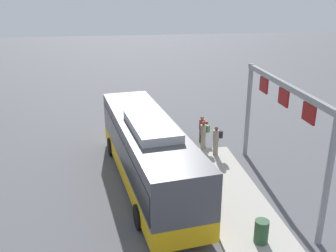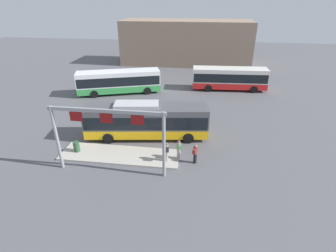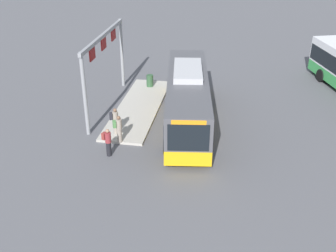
% 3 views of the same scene
% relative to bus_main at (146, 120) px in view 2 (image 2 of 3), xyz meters
% --- Properties ---
extents(ground_plane, '(120.00, 120.00, 0.00)m').
position_rel_bus_main_xyz_m(ground_plane, '(0.01, 0.00, -1.81)').
color(ground_plane, '#56565B').
extents(platform_curb, '(10.00, 2.80, 0.16)m').
position_rel_bus_main_xyz_m(platform_curb, '(-1.58, -3.57, -1.73)').
color(platform_curb, '#B2ADA3').
rests_on(platform_curb, ground).
extents(bus_main, '(11.53, 4.04, 3.46)m').
position_rel_bus_main_xyz_m(bus_main, '(0.00, 0.00, 0.00)').
color(bus_main, '#EAAD14').
rests_on(bus_main, ground).
extents(bus_background_left, '(11.26, 5.90, 3.10)m').
position_rel_bus_main_xyz_m(bus_background_left, '(-6.31, 11.79, -0.03)').
color(bus_background_left, green).
rests_on(bus_background_left, ground).
extents(bus_background_right, '(10.39, 3.09, 3.10)m').
position_rel_bus_main_xyz_m(bus_background_right, '(8.72, 15.40, -0.03)').
color(bus_background_right, red).
rests_on(bus_background_right, ground).
extents(person_boarding, '(0.47, 0.59, 1.67)m').
position_rel_bus_main_xyz_m(person_boarding, '(4.71, -3.80, -0.92)').
color(person_boarding, black).
rests_on(person_boarding, ground).
extents(person_waiting_near, '(0.49, 0.60, 1.67)m').
position_rel_bus_main_xyz_m(person_waiting_near, '(3.38, -3.55, -0.76)').
color(person_waiting_near, gray).
rests_on(person_waiting_near, platform_curb).
extents(person_waiting_mid, '(0.45, 0.59, 1.67)m').
position_rel_bus_main_xyz_m(person_waiting_mid, '(2.44, -4.04, -0.76)').
color(person_waiting_mid, gray).
rests_on(person_waiting_mid, platform_curb).
extents(platform_sign_gantry, '(8.46, 0.24, 5.20)m').
position_rel_bus_main_xyz_m(platform_sign_gantry, '(-1.51, -5.77, 1.90)').
color(platform_sign_gantry, gray).
rests_on(platform_sign_gantry, ground).
extents(station_building, '(24.46, 8.00, 8.07)m').
position_rel_bus_main_xyz_m(station_building, '(1.40, 30.95, 2.22)').
color(station_building, gray).
rests_on(station_building, ground).
extents(trash_bin, '(0.52, 0.52, 0.90)m').
position_rel_bus_main_xyz_m(trash_bin, '(-5.35, -3.59, -1.20)').
color(trash_bin, '#2D5133').
rests_on(trash_bin, platform_curb).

